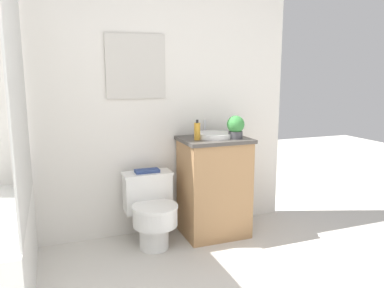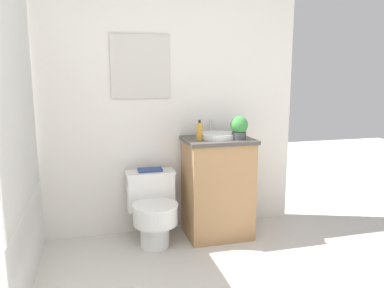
# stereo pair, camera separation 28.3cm
# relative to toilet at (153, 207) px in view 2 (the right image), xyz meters

# --- Properties ---
(wall_back) EXTENTS (3.32, 0.07, 2.50)m
(wall_back) POSITION_rel_toilet_xyz_m (-0.31, 0.29, 0.95)
(wall_back) COLOR white
(wall_back) RESTS_ON ground_plane
(toilet) EXTENTS (0.40, 0.51, 0.58)m
(toilet) POSITION_rel_toilet_xyz_m (0.00, 0.00, 0.00)
(toilet) COLOR white
(toilet) RESTS_ON ground_plane
(vanity) EXTENTS (0.56, 0.46, 0.85)m
(vanity) POSITION_rel_toilet_xyz_m (0.56, 0.02, 0.12)
(vanity) COLOR #AD7F51
(vanity) RESTS_ON ground_plane
(sink) EXTENTS (0.32, 0.36, 0.13)m
(sink) POSITION_rel_toilet_xyz_m (0.56, 0.05, 0.56)
(sink) COLOR white
(sink) RESTS_ON vanity
(soap_bottle) EXTENTS (0.05, 0.05, 0.16)m
(soap_bottle) POSITION_rel_toilet_xyz_m (0.39, -0.02, 0.61)
(soap_bottle) COLOR gold
(soap_bottle) RESTS_ON vanity
(potted_plant) EXTENTS (0.14, 0.14, 0.19)m
(potted_plant) POSITION_rel_toilet_xyz_m (0.71, -0.07, 0.64)
(potted_plant) COLOR #4C4C51
(potted_plant) RESTS_ON vanity
(book_on_tank) EXTENTS (0.20, 0.10, 0.02)m
(book_on_tank) POSITION_rel_toilet_xyz_m (0.00, 0.12, 0.28)
(book_on_tank) COLOR #33477F
(book_on_tank) RESTS_ON toilet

